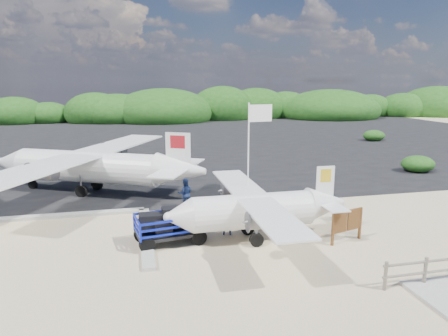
% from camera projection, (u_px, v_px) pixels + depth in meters
% --- Properties ---
extents(ground, '(160.00, 160.00, 0.00)m').
position_uv_depth(ground, '(253.00, 240.00, 17.26)').
color(ground, beige).
extents(asphalt_apron, '(90.00, 50.00, 0.04)m').
position_uv_depth(asphalt_apron, '(177.00, 141.00, 45.84)').
color(asphalt_apron, '#B2B2B2').
rests_on(asphalt_apron, ground).
extents(lagoon, '(9.00, 7.00, 0.40)m').
position_uv_depth(lagoon, '(37.00, 245.00, 16.75)').
color(lagoon, '#B2B2B2').
rests_on(lagoon, ground).
extents(vegetation_band, '(124.00, 8.00, 4.40)m').
position_uv_depth(vegetation_band, '(162.00, 120.00, 69.66)').
color(vegetation_band, '#B2B2B2').
rests_on(vegetation_band, ground).
extents(baggage_cart, '(3.29, 2.21, 1.52)m').
position_uv_depth(baggage_cart, '(170.00, 243.00, 16.94)').
color(baggage_cart, '#0B1BAD').
rests_on(baggage_cart, ground).
extents(flagpole, '(1.22, 0.65, 5.80)m').
position_uv_depth(flagpole, '(247.00, 226.00, 18.90)').
color(flagpole, white).
rests_on(flagpole, ground).
extents(signboard, '(1.75, 0.64, 1.46)m').
position_uv_depth(signboard, '(346.00, 242.00, 17.05)').
color(signboard, brown).
rests_on(signboard, ground).
extents(crew_a, '(0.66, 0.52, 1.59)m').
position_uv_depth(crew_a, '(227.00, 218.00, 17.69)').
color(crew_a, navy).
rests_on(crew_a, ground).
extents(crew_b, '(0.84, 0.67, 1.65)m').
position_uv_depth(crew_b, '(185.00, 193.00, 21.41)').
color(crew_b, navy).
rests_on(crew_b, ground).
extents(crew_c, '(1.07, 0.71, 1.69)m').
position_uv_depth(crew_c, '(238.00, 207.00, 19.00)').
color(crew_c, navy).
rests_on(crew_c, ground).
extents(aircraft_large, '(22.38, 22.38, 4.99)m').
position_uv_depth(aircraft_large, '(340.00, 150.00, 39.94)').
color(aircraft_large, '#B2B2B2').
rests_on(aircraft_large, ground).
extents(aircraft_small, '(8.28, 8.28, 2.98)m').
position_uv_depth(aircraft_small, '(113.00, 137.00, 48.86)').
color(aircraft_small, '#B2B2B2').
rests_on(aircraft_small, ground).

